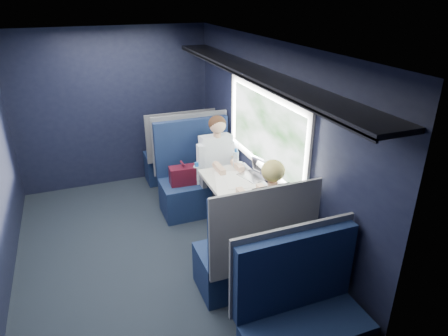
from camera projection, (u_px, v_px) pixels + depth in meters
name	position (u px, v px, depth m)	size (l,w,h in m)	color
ground	(150.00, 257.00, 4.49)	(2.80, 4.20, 0.01)	black
room_shell	(140.00, 132.00, 3.89)	(3.00, 4.40, 2.40)	black
table	(235.00, 189.00, 4.55)	(0.62, 1.00, 0.74)	#54565E
seat_bay_near	(196.00, 180.00, 5.33)	(1.04, 0.62, 1.26)	#0B1634
seat_bay_far	(252.00, 254.00, 3.85)	(1.04, 0.62, 1.26)	#0B1634
seat_row_front	(179.00, 156.00, 6.12)	(1.04, 0.51, 1.16)	#0B1634
seat_row_back	(302.00, 322.00, 3.07)	(1.04, 0.51, 1.16)	#0B1634
man	(219.00, 161.00, 5.15)	(0.53, 0.56, 1.32)	black
woman	(269.00, 213.00, 3.95)	(0.53, 0.56, 1.32)	black
papers	(237.00, 184.00, 4.50)	(0.48, 0.69, 0.01)	white
laptop	(256.00, 171.00, 4.66)	(0.32, 0.37, 0.23)	silver
bottle_small	(236.00, 159.00, 4.89)	(0.07, 0.07, 0.24)	silver
cup	(240.00, 165.00, 4.87)	(0.06, 0.06, 0.08)	white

